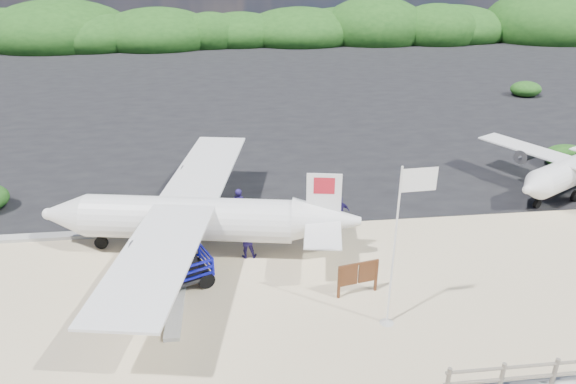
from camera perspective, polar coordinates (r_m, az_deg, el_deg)
The scene contains 12 objects.
ground at distance 18.31m, azimuth 2.17°, elevation -11.16°, with size 160.00×160.00×0.00m, color beige.
asphalt_apron at distance 45.95m, azimuth -3.44°, elevation 11.35°, with size 90.00×50.00×0.04m, color #B2B2B2, non-canonical shape.
lagoon at distance 20.50m, azimuth -24.64°, elevation -9.39°, with size 9.00×7.00×0.40m, color #B2B2B2, non-canonical shape.
vegetation_band at distance 70.48m, azimuth -4.67°, elevation 16.09°, with size 124.00×8.00×4.40m, color #B2B2B2, non-canonical shape.
baggage_cart at distance 18.99m, azimuth -12.49°, elevation -10.35°, with size 2.81×1.61×1.41m, color #0B0EA6, non-canonical shape.
flagpole at distance 17.34m, azimuth 10.89°, elevation -14.07°, with size 1.09×0.45×5.44m, color white, non-canonical shape.
signboard at distance 18.42m, azimuth 7.65°, elevation -11.15°, with size 1.59×0.15×1.31m, color brown, non-canonical shape.
crew_a at distance 22.28m, azimuth -5.47°, elevation -1.64°, with size 0.62×0.41×1.71m, color navy.
crew_b at distance 19.96m, azimuth -4.62°, elevation -5.25°, with size 0.75×0.59×1.55m, color navy.
crew_c at distance 21.97m, azimuth 5.76°, elevation -2.29°, with size 0.91×0.38×1.55m, color navy.
aircraft_large at distance 44.74m, azimuth 18.12°, elevation 9.80°, with size 14.88×14.88×4.46m, color #B2B2B2, non-canonical shape.
aircraft_small at distance 46.24m, azimuth -11.01°, elevation 11.03°, with size 7.76×7.76×2.79m, color #B2B2B2, non-canonical shape.
Camera 1 is at (-2.34, -14.60, 10.80)m, focal length 32.00 mm.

